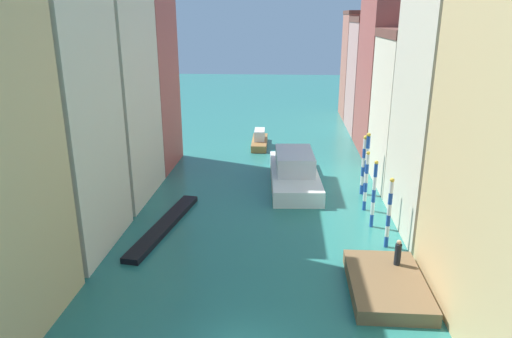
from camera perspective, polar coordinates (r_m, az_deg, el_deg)
ground_plane at (r=42.89m, az=1.63°, el=-0.59°), size 154.00×154.00×0.00m
building_left_1 at (r=29.40m, az=-24.74°, el=11.10°), size 6.27×7.83×21.99m
building_left_2 at (r=37.37m, az=-18.20°, el=10.67°), size 6.27×8.64×18.94m
building_left_3 at (r=44.68m, az=-14.58°, el=13.93°), size 6.27×7.29×21.82m
building_right_1 at (r=32.62m, az=23.18°, el=6.18°), size 6.27×9.23×15.65m
building_right_2 at (r=41.34m, az=19.05°, el=6.95°), size 6.27×8.76×12.87m
building_right_3 at (r=50.28m, az=16.65°, el=12.53°), size 6.27×10.03×18.94m
building_right_4 at (r=60.20m, az=14.47°, el=11.07°), size 6.27×9.24×13.81m
building_right_5 at (r=68.52m, az=13.26°, el=12.28°), size 6.27×7.27×14.57m
waterfront_dock at (r=26.14m, az=15.69°, el=-13.47°), size 3.87×6.08×0.76m
person_on_dock at (r=27.07m, az=16.99°, el=-9.83°), size 0.36×0.36×1.49m
mooring_pole_0 at (r=29.84m, az=15.98°, el=-5.14°), size 0.28×0.28×4.60m
mooring_pole_1 at (r=32.40m, az=14.23°, el=-2.95°), size 0.27×0.27×4.77m
mooring_pole_2 at (r=35.12m, az=13.33°, el=-1.39°), size 0.27×0.27×4.57m
mooring_pole_3 at (r=38.27m, az=13.04°, el=0.54°), size 0.34×0.34×4.91m
mooring_pole_4 at (r=38.14m, az=13.39°, el=0.65°), size 0.33×0.33×5.17m
vaporetto_white at (r=40.20m, az=4.70°, el=-0.31°), size 4.58×11.46×2.85m
gondola_black at (r=32.70m, az=-11.15°, el=-6.78°), size 2.67×10.37×0.38m
motorboat_0 at (r=51.94m, az=0.44°, el=3.53°), size 1.77×5.95×1.87m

